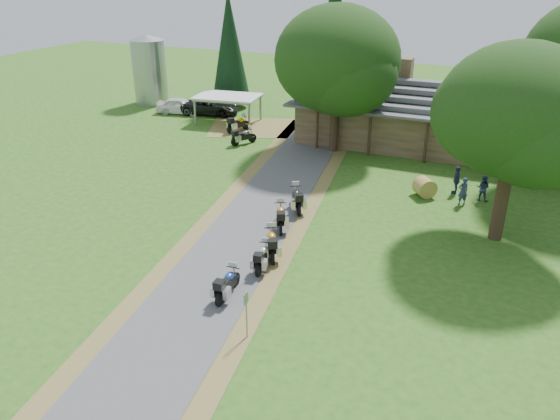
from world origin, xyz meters
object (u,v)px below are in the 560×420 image
at_px(car_dark_suv, 210,102).
at_px(motorcycle_carport_b, 244,136).
at_px(motorcycle_row_b, 263,256).
at_px(hay_bale, 425,187).
at_px(motorcycle_row_e, 297,198).
at_px(motorcycle_carport_a, 239,123).
at_px(carport, 228,109).
at_px(motorcycle_row_a, 228,282).
at_px(motorcycle_row_c, 272,242).
at_px(car_white_sedan, 180,104).
at_px(silo, 149,69).
at_px(lodge, 438,114).
at_px(motorcycle_row_d, 281,215).

xyz_separation_m(car_dark_suv, motorcycle_carport_b, (6.88, -6.79, -0.42)).
xyz_separation_m(motorcycle_row_b, hay_bale, (5.38, 11.51, -0.06)).
xyz_separation_m(car_dark_suv, motorcycle_row_b, (16.11, -23.11, -0.47)).
bearing_deg(motorcycle_carport_b, motorcycle_row_e, -108.46).
bearing_deg(motorcycle_carport_a, carport, 66.05).
bearing_deg(motorcycle_row_a, motorcycle_row_c, -7.05).
bearing_deg(motorcycle_row_b, carport, 21.99).
bearing_deg(car_white_sedan, hay_bale, -127.19).
bearing_deg(car_white_sedan, motorcycle_row_c, -151.60).
bearing_deg(car_dark_suv, hay_bale, -128.64).
bearing_deg(carport, silo, 154.88).
relative_size(car_white_sedan, motorcycle_row_e, 2.61).
height_order(motorcycle_row_a, motorcycle_row_e, motorcycle_row_e).
bearing_deg(motorcycle_carport_a, motorcycle_row_c, -126.71).
distance_m(car_white_sedan, motorcycle_row_e, 23.63).
distance_m(motorcycle_row_b, motorcycle_carport_a, 22.20).
bearing_deg(motorcycle_row_e, hay_bale, -82.46).
height_order(motorcycle_row_e, motorcycle_carport_b, motorcycle_row_e).
bearing_deg(hay_bale, silo, 155.59).
xyz_separation_m(carport, car_white_sedan, (-5.51, 0.88, -0.25)).
distance_m(car_white_sedan, motorcycle_row_c, 28.09).
relative_size(lodge, motorcycle_row_c, 10.06).
distance_m(motorcycle_row_a, motorcycle_carport_b, 20.97).
bearing_deg(hay_bale, motorcycle_row_e, -142.74).
bearing_deg(motorcycle_carport_b, hay_bale, -77.26).
distance_m(lodge, silo, 28.10).
height_order(car_dark_suv, motorcycle_carport_b, car_dark_suv).
bearing_deg(motorcycle_row_b, motorcycle_carport_b, 19.63).
xyz_separation_m(carport, motorcycle_carport_a, (2.10, -2.15, -0.45)).
bearing_deg(motorcycle_row_d, carport, 11.98).
xyz_separation_m(car_white_sedan, motorcycle_row_b, (18.76, -22.23, -0.29)).
bearing_deg(silo, motorcycle_row_c, -44.88).
height_order(carport, motorcycle_row_e, carport).
bearing_deg(silo, motorcycle_row_a, -49.64).
xyz_separation_m(carport, motorcycle_row_c, (13.15, -20.11, -0.45)).
bearing_deg(carport, motorcycle_carport_a, -52.98).
relative_size(motorcycle_row_b, motorcycle_row_e, 0.88).
height_order(silo, motorcycle_row_a, silo).
bearing_deg(motorcycle_carport_b, carport, 69.70).
distance_m(motorcycle_carport_a, motorcycle_carport_b, 3.46).
bearing_deg(motorcycle_row_b, motorcycle_row_d, 2.11).
bearing_deg(motorcycle_row_e, car_dark_suv, 12.92).
relative_size(motorcycle_row_b, hay_bale, 1.62).
relative_size(carport, motorcycle_row_b, 2.91).
distance_m(motorcycle_carport_a, hay_bale, 18.23).
bearing_deg(motorcycle_carport_a, motorcycle_row_d, -124.00).
distance_m(silo, carport, 11.11).
height_order(carport, motorcycle_row_d, carport).
xyz_separation_m(motorcycle_row_d, motorcycle_carport_a, (-10.27, 15.05, 0.00)).
relative_size(motorcycle_row_c, motorcycle_carport_a, 1.00).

